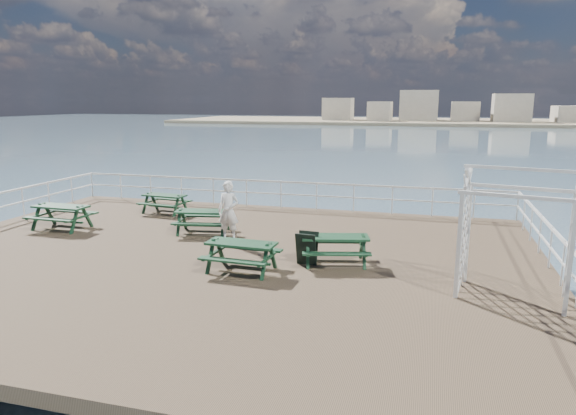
# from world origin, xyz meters

# --- Properties ---
(ground) EXTENTS (18.00, 14.00, 0.30)m
(ground) POSITION_xyz_m (0.00, 0.00, -0.15)
(ground) COLOR brown
(ground) RESTS_ON ground
(sea_backdrop) EXTENTS (300.00, 300.00, 9.20)m
(sea_backdrop) POSITION_xyz_m (12.54, 134.07, -0.51)
(sea_backdrop) COLOR #456075
(sea_backdrop) RESTS_ON ground
(railing) EXTENTS (17.77, 13.76, 1.10)m
(railing) POSITION_xyz_m (-0.07, 2.57, 0.87)
(railing) COLOR silver
(railing) RESTS_ON ground
(picnic_table_a) EXTENTS (1.90, 1.55, 0.90)m
(picnic_table_a) POSITION_xyz_m (-6.17, 1.51, 0.58)
(picnic_table_a) COLOR #123217
(picnic_table_a) RESTS_ON ground
(picnic_table_b) EXTENTS (1.78, 1.49, 0.81)m
(picnic_table_b) POSITION_xyz_m (-4.04, 4.69, 0.52)
(picnic_table_b) COLOR #123217
(picnic_table_b) RESTS_ON ground
(picnic_table_c) EXTENTS (2.05, 1.80, 0.85)m
(picnic_table_c) POSITION_xyz_m (3.43, 0.26, 0.55)
(picnic_table_c) COLOR #123217
(picnic_table_c) RESTS_ON ground
(picnic_table_d) EXTENTS (1.97, 1.70, 0.85)m
(picnic_table_d) POSITION_xyz_m (-1.32, 2.28, 0.54)
(picnic_table_d) COLOR #123217
(picnic_table_d) RESTS_ON ground
(picnic_table_e) EXTENTS (1.82, 1.49, 0.86)m
(picnic_table_e) POSITION_xyz_m (1.25, -0.98, 0.55)
(picnic_table_e) COLOR #123217
(picnic_table_e) RESTS_ON ground
(trellis_arbor) EXTENTS (2.53, 1.70, 2.89)m
(trellis_arbor) POSITION_xyz_m (7.60, -1.07, 1.28)
(trellis_arbor) COLOR silver
(trellis_arbor) RESTS_ON ground
(sandwich_board) EXTENTS (0.56, 0.44, 0.89)m
(sandwich_board) POSITION_xyz_m (2.73, -0.04, 0.43)
(sandwich_board) COLOR black
(sandwich_board) RESTS_ON ground
(person) EXTENTS (0.70, 0.48, 1.86)m
(person) POSITION_xyz_m (-0.15, 1.63, 0.93)
(person) COLOR white
(person) RESTS_ON ground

